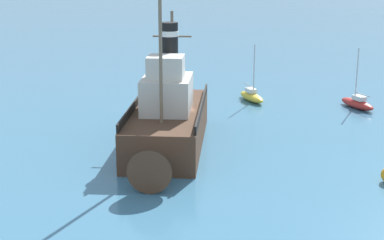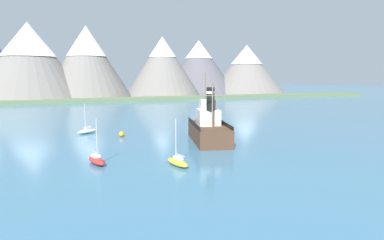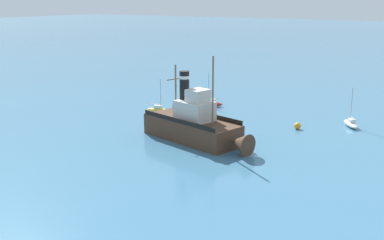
{
  "view_description": "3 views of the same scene",
  "coord_description": "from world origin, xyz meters",
  "px_view_note": "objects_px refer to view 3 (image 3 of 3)",
  "views": [
    {
      "loc": [
        5.16,
        36.62,
        11.69
      ],
      "look_at": [
        -1.22,
        0.25,
        1.56
      ],
      "focal_mm": 55.0,
      "sensor_mm": 36.0,
      "label": 1
    },
    {
      "loc": [
        -19.93,
        -43.42,
        9.27
      ],
      "look_at": [
        -1.72,
        1.62,
        3.08
      ],
      "focal_mm": 32.0,
      "sensor_mm": 36.0,
      "label": 2
    },
    {
      "loc": [
        45.01,
        28.65,
        15.9
      ],
      "look_at": [
        1.61,
        1.25,
        2.72
      ],
      "focal_mm": 45.0,
      "sensor_mm": 36.0,
      "label": 3
    }
  ],
  "objects_px": {
    "sailboat_yellow": "(159,110)",
    "mooring_buoy": "(298,126)",
    "old_tugboat": "(195,125)",
    "sailboat_white": "(351,123)",
    "sailboat_red": "(210,103)"
  },
  "relations": [
    {
      "from": "old_tugboat",
      "to": "sailboat_red",
      "type": "height_order",
      "value": "old_tugboat"
    },
    {
      "from": "sailboat_white",
      "to": "sailboat_red",
      "type": "bearing_deg",
      "value": -92.45
    },
    {
      "from": "old_tugboat",
      "to": "mooring_buoy",
      "type": "xyz_separation_m",
      "value": [
        -11.0,
        8.05,
        -1.41
      ]
    },
    {
      "from": "old_tugboat",
      "to": "sailboat_yellow",
      "type": "distance_m",
      "value": 14.57
    },
    {
      "from": "old_tugboat",
      "to": "sailboat_white",
      "type": "relative_size",
      "value": 3.02
    },
    {
      "from": "sailboat_yellow",
      "to": "mooring_buoy",
      "type": "xyz_separation_m",
      "value": [
        -2.21,
        19.6,
        -0.01
      ]
    },
    {
      "from": "sailboat_yellow",
      "to": "sailboat_white",
      "type": "relative_size",
      "value": 1.0
    },
    {
      "from": "old_tugboat",
      "to": "sailboat_red",
      "type": "xyz_separation_m",
      "value": [
        -16.56,
        -7.63,
        -1.4
      ]
    },
    {
      "from": "old_tugboat",
      "to": "sailboat_yellow",
      "type": "relative_size",
      "value": 3.02
    },
    {
      "from": "old_tugboat",
      "to": "sailboat_white",
      "type": "xyz_separation_m",
      "value": [
        -15.66,
        13.34,
        -1.4
      ]
    },
    {
      "from": "sailboat_yellow",
      "to": "sailboat_white",
      "type": "distance_m",
      "value": 25.81
    },
    {
      "from": "old_tugboat",
      "to": "mooring_buoy",
      "type": "distance_m",
      "value": 13.7
    },
    {
      "from": "sailboat_yellow",
      "to": "mooring_buoy",
      "type": "distance_m",
      "value": 19.72
    },
    {
      "from": "old_tugboat",
      "to": "sailboat_white",
      "type": "distance_m",
      "value": 20.62
    },
    {
      "from": "old_tugboat",
      "to": "sailboat_red",
      "type": "distance_m",
      "value": 18.29
    }
  ]
}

